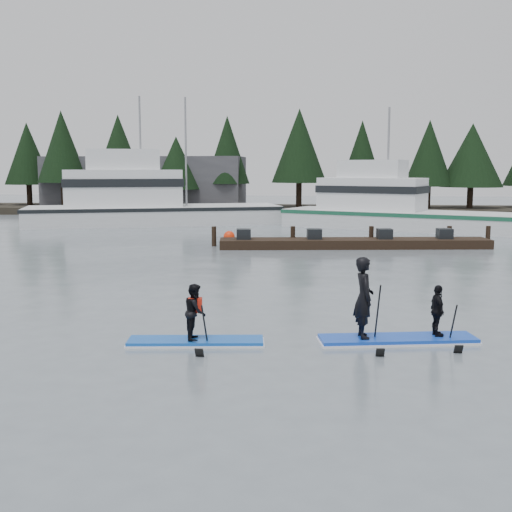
# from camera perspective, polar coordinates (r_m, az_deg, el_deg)

# --- Properties ---
(ground) EXTENTS (160.00, 160.00, 0.00)m
(ground) POSITION_cam_1_polar(r_m,az_deg,el_deg) (15.02, -2.26, -7.25)
(ground) COLOR slate
(ground) RESTS_ON ground
(far_shore) EXTENTS (70.00, 8.00, 0.60)m
(far_shore) POSITION_cam_1_polar(r_m,az_deg,el_deg) (56.52, 3.59, 4.10)
(far_shore) COLOR #2D281E
(far_shore) RESTS_ON ground
(treeline) EXTENTS (60.00, 4.00, 8.00)m
(treeline) POSITION_cam_1_polar(r_m,az_deg,el_deg) (56.54, 3.59, 3.79)
(treeline) COLOR black
(treeline) RESTS_ON ground
(waterfront_building) EXTENTS (18.00, 6.00, 5.00)m
(waterfront_building) POSITION_cam_1_polar(r_m,az_deg,el_deg) (60.54, -9.76, 6.33)
(waterfront_building) COLOR #4C4C51
(waterfront_building) RESTS_ON ground
(fishing_boat_large) EXTENTS (18.23, 10.09, 9.93)m
(fishing_boat_large) POSITION_cam_1_polar(r_m,az_deg,el_deg) (46.09, -9.69, 3.74)
(fishing_boat_large) COLOR silver
(fishing_boat_large) RESTS_ON ground
(fishing_boat_medium) EXTENTS (15.33, 9.99, 8.81)m
(fishing_boat_medium) POSITION_cam_1_polar(r_m,az_deg,el_deg) (43.20, 11.91, 3.26)
(fishing_boat_medium) COLOR silver
(fishing_boat_medium) RESTS_ON ground
(floating_dock) EXTENTS (13.45, 3.38, 0.44)m
(floating_dock) POSITION_cam_1_polar(r_m,az_deg,el_deg) (32.20, 8.73, 1.13)
(floating_dock) COLOR black
(floating_dock) RESTS_ON ground
(buoy_b) EXTENTS (0.62, 0.62, 0.62)m
(buoy_b) POSITION_cam_1_polar(r_m,az_deg,el_deg) (35.57, -2.40, 1.47)
(buoy_b) COLOR red
(buoy_b) RESTS_ON ground
(buoy_a) EXTENTS (0.60, 0.60, 0.60)m
(buoy_a) POSITION_cam_1_polar(r_m,az_deg,el_deg) (44.10, -15.03, 2.43)
(buoy_a) COLOR red
(buoy_a) RESTS_ON ground
(paddleboard_solo) EXTENTS (3.07, 1.16, 1.83)m
(paddleboard_solo) POSITION_cam_1_polar(r_m,az_deg,el_deg) (14.42, -5.40, -5.97)
(paddleboard_solo) COLOR blue
(paddleboard_solo) RESTS_ON ground
(paddleboard_duo) EXTENTS (3.61, 1.52, 2.44)m
(paddleboard_duo) POSITION_cam_1_polar(r_m,az_deg,el_deg) (14.76, 11.82, -5.05)
(paddleboard_duo) COLOR #1442BE
(paddleboard_duo) RESTS_ON ground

